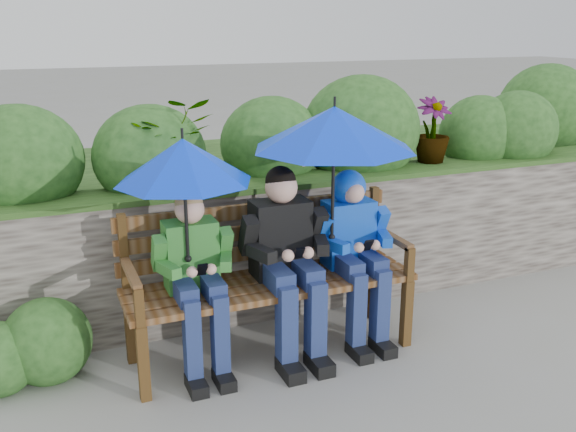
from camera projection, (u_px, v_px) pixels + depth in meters
name	position (u px, v px, depth m)	size (l,w,h in m)	color
ground	(294.00, 355.00, 4.31)	(60.00, 60.00, 0.00)	gray
garden_backdrop	(227.00, 204.00, 5.56)	(8.00, 2.88, 1.81)	#48413B
park_bench	(267.00, 269.00, 4.25)	(1.92, 0.56, 1.01)	#472F14
boy_left	(195.00, 272.00, 3.96)	(0.49, 0.57, 1.17)	#307531
boy_middle	(287.00, 253.00, 4.16)	(0.57, 0.66, 1.27)	black
boy_right	(354.00, 241.00, 4.36)	(0.51, 0.62, 1.19)	#0038C9
umbrella_left	(183.00, 161.00, 3.74)	(0.83, 0.83, 0.82)	#0431EC
umbrella_right	(334.00, 128.00, 4.04)	(1.06, 1.06, 0.94)	#0431EC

